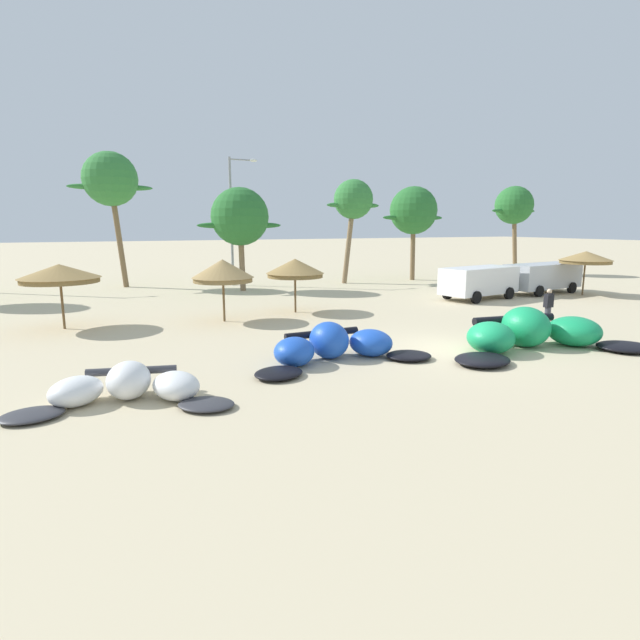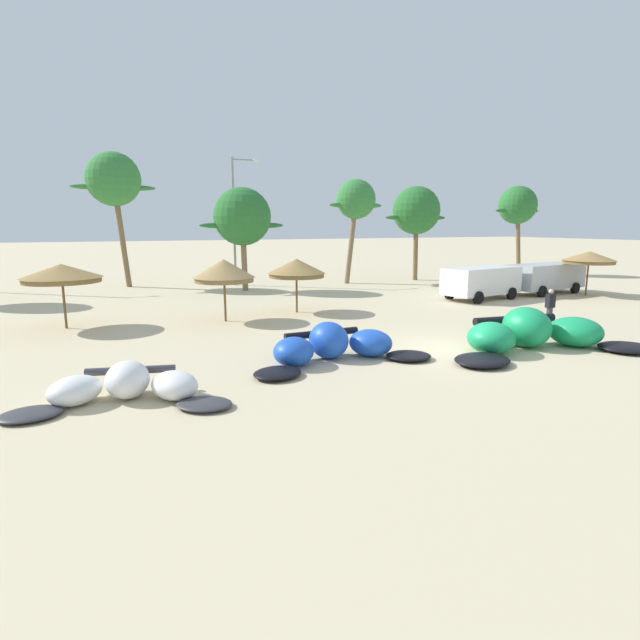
{
  "view_description": "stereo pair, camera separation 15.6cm",
  "coord_description": "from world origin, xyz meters",
  "views": [
    {
      "loc": [
        -11.04,
        -13.51,
        4.21
      ],
      "look_at": [
        -3.92,
        2.0,
        1.0
      ],
      "focal_mm": 28.4,
      "sensor_mm": 36.0,
      "label": 1
    },
    {
      "loc": [
        -10.89,
        -13.58,
        4.21
      ],
      "look_at": [
        -3.92,
        2.0,
        1.0
      ],
      "focal_mm": 28.4,
      "sensor_mm": 36.0,
      "label": 2
    }
  ],
  "objects": [
    {
      "name": "palm_right_of_gap",
      "position": [
        22.27,
        19.56,
        5.79
      ],
      "size": [
        4.76,
        3.17,
        7.46
      ],
      "color": "brown",
      "rests_on": "ground"
    },
    {
      "name": "lamppost_west_center",
      "position": [
        -1.56,
        21.52,
        4.95
      ],
      "size": [
        2.07,
        0.24,
        8.76
      ],
      "color": "gray",
      "rests_on": "ground"
    },
    {
      "name": "palm_center_right",
      "position": [
        11.84,
        19.28,
        5.25
      ],
      "size": [
        5.41,
        3.61,
        7.11
      ],
      "color": "brown",
      "rests_on": "ground"
    },
    {
      "name": "parked_car_second",
      "position": [
        9.21,
        8.95,
        1.09
      ],
      "size": [
        5.05,
        2.86,
        1.84
      ],
      "color": "white",
      "rests_on": "ground"
    },
    {
      "name": "person_near_kites",
      "position": [
        6.23,
        1.38,
        0.82
      ],
      "size": [
        0.36,
        0.24,
        1.62
      ],
      "color": "#383842",
      "rests_on": "ground"
    },
    {
      "name": "kite_left_of_center",
      "position": [
        2.72,
        -1.13,
        0.54
      ],
      "size": [
        7.83,
        4.04,
        1.4
      ],
      "color": "black",
      "rests_on": "ground"
    },
    {
      "name": "palm_left_of_gap",
      "position": [
        -2.02,
        18.34,
        4.7
      ],
      "size": [
        5.49,
        3.66,
        6.57
      ],
      "color": "#7F6647",
      "rests_on": "ground"
    },
    {
      "name": "palm_left",
      "position": [
        -9.25,
        23.62,
        7.12
      ],
      "size": [
        5.32,
        3.55,
        8.98
      ],
      "color": "brown",
      "rests_on": "ground"
    },
    {
      "name": "kite_far_left",
      "position": [
        -10.4,
        -0.97,
        0.35
      ],
      "size": [
        5.22,
        3.12,
        0.92
      ],
      "color": "#333338",
      "rests_on": "ground"
    },
    {
      "name": "beach_umbrella_middle",
      "position": [
        -5.7,
        8.32,
        2.25
      ],
      "size": [
        2.7,
        2.7,
        2.75
      ],
      "color": "brown",
      "rests_on": "ground"
    },
    {
      "name": "ground_plane",
      "position": [
        0.0,
        0.0,
        0.0
      ],
      "size": [
        260.0,
        260.0,
        0.0
      ],
      "primitive_type": "plane",
      "color": "beige"
    },
    {
      "name": "beach_umbrella_near_palms",
      "position": [
        -1.94,
        9.21,
        2.17
      ],
      "size": [
        2.81,
        2.81,
        2.61
      ],
      "color": "brown",
      "rests_on": "ground"
    },
    {
      "name": "beach_umbrella_outermost",
      "position": [
        16.22,
        7.58,
        2.3
      ],
      "size": [
        3.04,
        3.04,
        2.67
      ],
      "color": "brown",
      "rests_on": "ground"
    },
    {
      "name": "palm_center_left",
      "position": [
        6.7,
        19.42,
        5.92
      ],
      "size": [
        4.24,
        2.83,
        7.45
      ],
      "color": "#7F6647",
      "rests_on": "ground"
    },
    {
      "name": "kite_left",
      "position": [
        -4.19,
        0.38,
        0.45
      ],
      "size": [
        6.22,
        2.87,
        1.18
      ],
      "color": "black",
      "rests_on": "ground"
    },
    {
      "name": "beach_umbrella_near_van",
      "position": [
        -12.1,
        9.45,
        2.29
      ],
      "size": [
        3.15,
        3.15,
        2.66
      ],
      "color": "brown",
      "rests_on": "ground"
    },
    {
      "name": "parked_van",
      "position": [
        14.65,
        9.34,
        1.09
      ],
      "size": [
        5.51,
        2.66,
        1.84
      ],
      "color": "#B2B7BC",
      "rests_on": "ground"
    }
  ]
}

